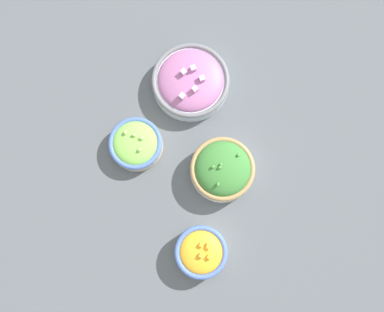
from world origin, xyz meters
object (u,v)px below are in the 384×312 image
at_px(bowl_squash, 201,252).
at_px(bowl_red_onion, 191,81).
at_px(bowl_broccoli, 222,169).
at_px(bowl_lettuce, 136,144).

bearing_deg(bowl_squash, bowl_red_onion, 5.93).
bearing_deg(bowl_squash, bowl_broccoli, -12.43).
distance_m(bowl_broccoli, bowl_lettuce, 0.21).
bearing_deg(bowl_red_onion, bowl_squash, -174.07).
relative_size(bowl_broccoli, bowl_squash, 1.26).
xyz_separation_m(bowl_broccoli, bowl_squash, (-0.19, 0.04, -0.00)).
relative_size(bowl_squash, bowl_lettuce, 0.94).
height_order(bowl_red_onion, bowl_broccoli, bowl_broccoli).
distance_m(bowl_broccoli, bowl_squash, 0.19).
relative_size(bowl_red_onion, bowl_lettuce, 1.49).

